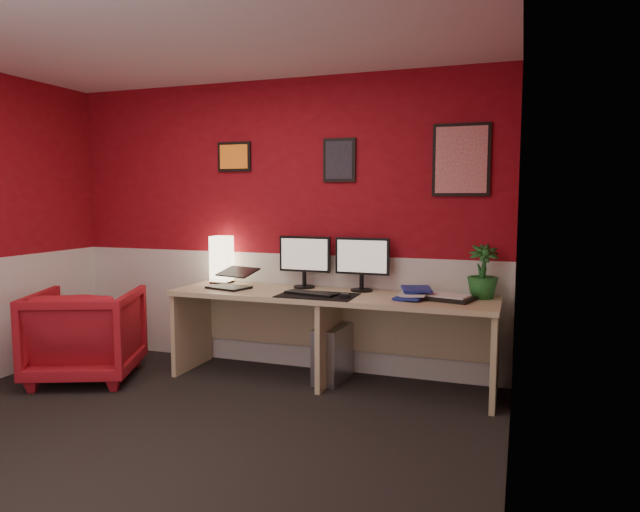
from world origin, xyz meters
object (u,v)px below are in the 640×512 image
Objects in this scene: pc_tower at (333,353)px; laptop at (228,276)px; monitor_left at (304,254)px; zen_tray at (448,298)px; armchair at (86,334)px; shoji_lamp at (222,261)px; potted_plant at (483,272)px; monitor_right at (362,256)px; desk at (330,339)px.

laptop is at bearing -169.01° from pc_tower.
monitor_left reaches higher than zen_tray.
monitor_left reaches higher than armchair.
shoji_lamp is 0.89× the size of pc_tower.
monitor_left is 0.71× the size of armchair.
potted_plant is 0.50× the size of armchair.
zen_tray is 0.78× the size of pc_tower.
monitor_right is 0.95m from potted_plant.
monitor_right is at bearing -0.72° from monitor_left.
monitor_left is at bearing 179.28° from monitor_right.
potted_plant reaches higher than pc_tower.
potted_plant reaches higher than shoji_lamp.
potted_plant reaches higher than desk.
laptop is at bearing -177.58° from desk.
laptop is (0.20, -0.25, -0.09)m from shoji_lamp.
desk is 1.30m from potted_plant.
laptop is 0.81× the size of potted_plant.
armchair reaches higher than desk.
shoji_lamp is 2.24m from potted_plant.
desk is 4.48× the size of monitor_right.
zen_tray is 0.86× the size of potted_plant.
zen_tray is (0.92, 0.02, 0.38)m from desk.
desk is 6.38× the size of potted_plant.
potted_plant is (0.23, 0.17, 0.19)m from zen_tray.
laptop is (-0.88, -0.04, 0.47)m from desk.
zen_tray is at bearing 1.42° from desk.
monitor_right reaches higher than desk.
armchair reaches higher than pc_tower.
laptop is 0.66m from monitor_left.
armchair is at bearing -160.37° from monitor_right.
desk is 4.48× the size of monitor_left.
shoji_lamp reaches higher than desk.
laptop is at bearing -173.66° from potted_plant.
desk is 7.88× the size of laptop.
shoji_lamp reaches higher than zen_tray.
desk is 0.75m from monitor_left.
monitor_left is at bearing 171.14° from zen_tray.
desk is at bearing -86.81° from pc_tower.
monitor_right is 1.66× the size of zen_tray.
armchair is at bearing -139.09° from laptop.
desk is 0.72m from monitor_right.
potted_plant reaches higher than laptop.
zen_tray is at bearing -0.51° from pc_tower.
zen_tray is 1.06m from pc_tower.
shoji_lamp is 1.21× the size of laptop.
pc_tower is 0.55× the size of armchair.
armchair is at bearing -163.96° from desk.
monitor_right is at bearing 34.22° from pc_tower.
laptop reaches higher than armchair.
laptop reaches higher than zen_tray.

